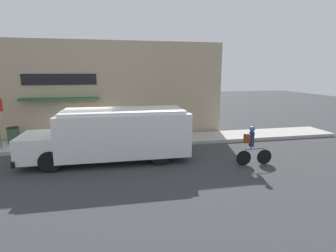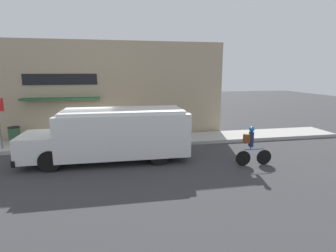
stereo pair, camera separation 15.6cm
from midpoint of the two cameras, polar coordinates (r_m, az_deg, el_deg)
The scene contains 6 objects.
ground_plane at distance 13.25m, azimuth -16.75°, elevation -5.16°, with size 70.00×70.00×0.00m, color #38383A.
sidewalk at distance 14.23m, azimuth -16.38°, elevation -3.61°, with size 28.00×2.09×0.17m.
storefront at distance 15.03m, azimuth -16.67°, elevation 7.28°, with size 15.31×0.80×5.39m.
school_bus at distance 11.31m, azimuth -11.22°, elevation -1.67°, with size 6.85×2.68×2.19m.
cyclist at distance 11.07m, azimuth 18.12°, elevation -4.24°, with size 1.53×0.21×1.62m.
trash_bin at distance 15.39m, azimuth -30.18°, elevation -1.68°, with size 0.56×0.56×0.83m.
Camera 2 is at (1.47, -12.65, 3.74)m, focal length 28.00 mm.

